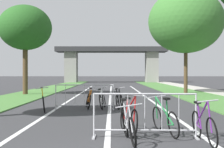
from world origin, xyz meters
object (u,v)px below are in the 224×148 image
at_px(bicycle_black_4, 118,100).
at_px(tree_left_maple_mid, 24,28).
at_px(bicycle_purple_2, 202,126).
at_px(bicycle_silver_6, 127,126).
at_px(tree_right_pine_near, 185,22).
at_px(bicycle_orange_0, 88,100).
at_px(bicycle_white_3, 101,100).
at_px(crowd_barrier_second, 84,97).
at_px(crowd_barrier_nearest, 144,116).
at_px(bicycle_yellow_7, 42,102).
at_px(bicycle_red_5, 127,118).
at_px(bicycle_green_1, 164,119).

bearing_deg(bicycle_black_4, tree_left_maple_mid, 137.78).
relative_size(bicycle_purple_2, bicycle_silver_6, 1.01).
relative_size(tree_right_pine_near, bicycle_silver_6, 4.64).
distance_m(tree_right_pine_near, bicycle_purple_2, 17.16).
bearing_deg(bicycle_orange_0, bicycle_white_3, 165.13).
bearing_deg(crowd_barrier_second, crowd_barrier_nearest, -70.89).
relative_size(bicycle_white_3, bicycle_black_4, 0.96).
bearing_deg(bicycle_yellow_7, crowd_barrier_nearest, 111.51).
xyz_separation_m(bicycle_orange_0, bicycle_purple_2, (2.99, -6.52, 0.03)).
distance_m(bicycle_black_4, bicycle_silver_6, 6.49).
bearing_deg(bicycle_silver_6, bicycle_yellow_7, -66.13).
bearing_deg(bicycle_yellow_7, crowd_barrier_second, -174.24).
height_order(tree_right_pine_near, bicycle_yellow_7, tree_right_pine_near).
relative_size(bicycle_black_4, bicycle_silver_6, 1.02).
bearing_deg(bicycle_orange_0, bicycle_red_5, 96.08).
height_order(bicycle_purple_2, bicycle_silver_6, bicycle_purple_2).
relative_size(bicycle_green_1, bicycle_white_3, 1.02).
bearing_deg(bicycle_red_5, tree_right_pine_near, -118.97).
bearing_deg(bicycle_purple_2, bicycle_green_1, -53.94).
xyz_separation_m(bicycle_purple_2, bicycle_red_5, (-1.57, 1.07, 0.01)).
relative_size(tree_right_pine_near, bicycle_orange_0, 4.69).
bearing_deg(bicycle_yellow_7, bicycle_purple_2, 117.03).
xyz_separation_m(tree_left_maple_mid, bicycle_orange_0, (5.10, -8.25, -4.35)).
relative_size(bicycle_green_1, bicycle_yellow_7, 1.01).
height_order(bicycle_purple_2, bicycle_white_3, bicycle_purple_2).
distance_m(tree_right_pine_near, bicycle_yellow_7, 14.30).
bearing_deg(bicycle_purple_2, crowd_barrier_second, -63.54).
height_order(bicycle_silver_6, bicycle_yellow_7, bicycle_yellow_7).
relative_size(bicycle_orange_0, bicycle_purple_2, 0.98).
distance_m(bicycle_purple_2, bicycle_yellow_7, 7.20).
bearing_deg(bicycle_red_5, bicycle_purple_2, 135.48).
relative_size(crowd_barrier_nearest, bicycle_white_3, 1.51).
bearing_deg(bicycle_black_4, bicycle_red_5, -79.29).
bearing_deg(bicycle_orange_0, bicycle_purple_2, 106.08).
relative_size(bicycle_red_5, bicycle_yellow_7, 1.06).
xyz_separation_m(bicycle_green_1, bicycle_purple_2, (0.68, -0.90, 0.00)).
distance_m(bicycle_orange_0, bicycle_red_5, 5.64).
relative_size(tree_left_maple_mid, bicycle_orange_0, 3.82).
xyz_separation_m(crowd_barrier_nearest, bicycle_orange_0, (-1.78, 6.01, -0.18)).
distance_m(bicycle_silver_6, bicycle_yellow_7, 6.20).
relative_size(crowd_barrier_second, bicycle_white_3, 1.51).
relative_size(crowd_barrier_nearest, bicycle_black_4, 1.44).
bearing_deg(tree_left_maple_mid, bicycle_black_4, -51.92).
height_order(bicycle_orange_0, bicycle_green_1, bicycle_green_1).
bearing_deg(crowd_barrier_second, tree_right_pine_near, 56.49).
distance_m(bicycle_green_1, bicycle_silver_6, 1.26).
xyz_separation_m(bicycle_green_1, bicycle_white_3, (-1.72, 5.55, -0.01)).
relative_size(crowd_barrier_second, bicycle_yellow_7, 1.49).
xyz_separation_m(tree_right_pine_near, bicycle_green_1, (-4.20, -15.13, -5.00)).
bearing_deg(bicycle_orange_0, bicycle_yellow_7, 23.43).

